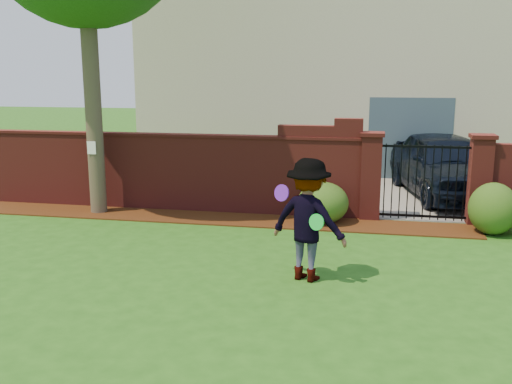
% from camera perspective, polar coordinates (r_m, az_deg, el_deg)
% --- Properties ---
extents(ground, '(80.00, 80.00, 0.01)m').
position_cam_1_polar(ground, '(9.12, -4.34, -8.18)').
color(ground, '#245916').
rests_on(ground, ground).
extents(mulch_bed, '(11.10, 1.08, 0.03)m').
position_cam_1_polar(mulch_bed, '(12.43, -4.46, -2.62)').
color(mulch_bed, '#371A0A').
rests_on(mulch_bed, ground).
extents(brick_wall, '(8.70, 0.31, 2.16)m').
position_cam_1_polar(brick_wall, '(13.18, -8.19, 2.17)').
color(brick_wall, maroon).
rests_on(brick_wall, ground).
extents(pillar_left, '(0.50, 0.50, 1.88)m').
position_cam_1_polar(pillar_left, '(12.43, 11.37, 1.62)').
color(pillar_left, maroon).
rests_on(pillar_left, ground).
extents(pillar_right, '(0.50, 0.50, 1.88)m').
position_cam_1_polar(pillar_right, '(12.64, 21.39, 1.19)').
color(pillar_right, maroon).
rests_on(pillar_right, ground).
extents(iron_gate, '(1.78, 0.03, 1.60)m').
position_cam_1_polar(iron_gate, '(12.51, 16.39, 0.95)').
color(iron_gate, black).
rests_on(iron_gate, ground).
extents(driveway, '(3.20, 8.00, 0.01)m').
position_cam_1_polar(driveway, '(16.58, 15.06, 0.62)').
color(driveway, gray).
rests_on(driveway, ground).
extents(house, '(12.40, 6.40, 6.30)m').
position_cam_1_polar(house, '(20.28, 7.64, 11.87)').
color(house, beige).
rests_on(house, ground).
extents(car, '(2.85, 5.11, 1.64)m').
position_cam_1_polar(car, '(15.06, 18.63, 2.46)').
color(car, black).
rests_on(car, ground).
extents(paper_notice, '(0.20, 0.01, 0.28)m').
position_cam_1_polar(paper_notice, '(13.00, -16.07, 4.25)').
color(paper_notice, white).
rests_on(paper_notice, tree).
extents(shrub_left, '(1.07, 1.07, 0.87)m').
position_cam_1_polar(shrub_left, '(12.04, 6.69, -1.08)').
color(shrub_left, '#224E17').
rests_on(shrub_left, ground).
extents(shrub_middle, '(0.93, 0.93, 1.03)m').
position_cam_1_polar(shrub_middle, '(12.04, 22.54, -1.55)').
color(shrub_middle, '#224E17').
rests_on(shrub_middle, ground).
extents(man, '(1.37, 1.07, 1.87)m').
position_cam_1_polar(man, '(8.62, 5.09, -2.83)').
color(man, gray).
rests_on(man, ground).
extents(frisbee_purple, '(0.27, 0.19, 0.26)m').
position_cam_1_polar(frisbee_purple, '(8.67, 2.58, -0.09)').
color(frisbee_purple, '#6D20C8').
rests_on(frisbee_purple, man).
extents(frisbee_green, '(0.24, 0.16, 0.25)m').
position_cam_1_polar(frisbee_green, '(8.36, 6.05, -2.99)').
color(frisbee_green, green).
rests_on(frisbee_green, man).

